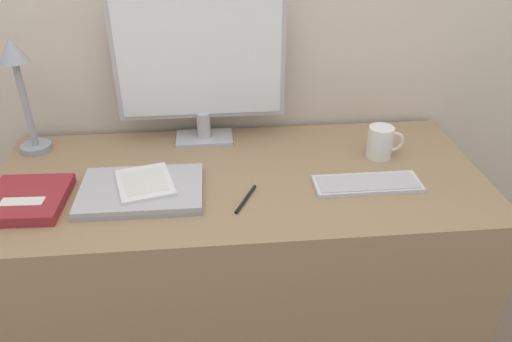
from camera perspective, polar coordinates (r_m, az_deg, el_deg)
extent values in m
cube|color=#997A56|center=(1.64, -1.72, -11.53)|extent=(1.39, 0.62, 0.73)
cube|color=#B7B7BC|center=(1.62, -5.91, 3.77)|extent=(0.18, 0.11, 0.01)
cylinder|color=#B7B7BC|center=(1.60, -6.00, 5.27)|extent=(0.04, 0.04, 0.08)
cube|color=#B7B7BC|center=(1.53, -6.44, 12.70)|extent=(0.51, 0.01, 0.38)
cube|color=white|center=(1.52, -6.44, 12.60)|extent=(0.48, 0.01, 0.35)
cube|color=silver|center=(1.40, 12.58, -1.45)|extent=(0.29, 0.10, 0.01)
cube|color=#B7B7BC|center=(1.40, 12.65, -1.26)|extent=(0.27, 0.08, 0.00)
cube|color=#A3A3A8|center=(1.37, -12.92, -2.40)|extent=(0.32, 0.23, 0.01)
cube|color=#B2B2B7|center=(1.36, -12.98, -1.97)|extent=(0.32, 0.23, 0.01)
cube|color=white|center=(1.36, -12.59, -1.31)|extent=(0.18, 0.20, 0.01)
cube|color=silver|center=(1.36, -12.62, -1.13)|extent=(0.14, 0.15, 0.00)
cylinder|color=#999EA8|center=(1.69, -23.80, 2.50)|extent=(0.09, 0.09, 0.02)
cylinder|color=#999EA8|center=(1.63, -24.83, 6.86)|extent=(0.02, 0.02, 0.26)
cone|color=#999EA8|center=(1.58, -26.14, 12.32)|extent=(0.08, 0.08, 0.07)
cube|color=maroon|center=(1.42, -24.69, -2.96)|extent=(0.20, 0.22, 0.03)
cube|color=silver|center=(1.39, -25.17, -3.16)|extent=(0.11, 0.04, 0.00)
cylinder|color=white|center=(1.54, 13.99, 3.21)|extent=(0.08, 0.08, 0.10)
torus|color=white|center=(1.55, 15.45, 3.26)|extent=(0.06, 0.01, 0.06)
cylinder|color=black|center=(1.31, -1.17, -3.20)|extent=(0.07, 0.12, 0.01)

